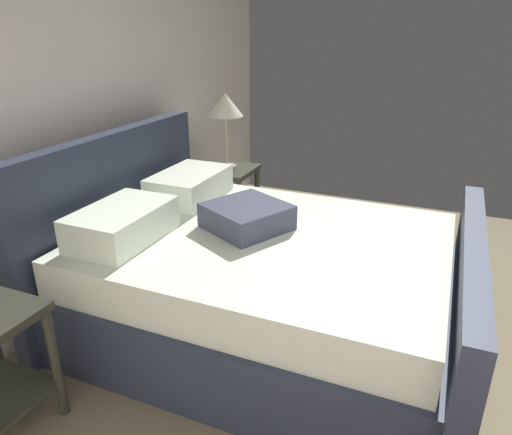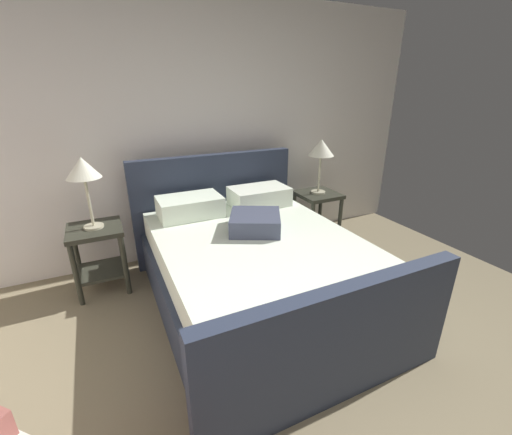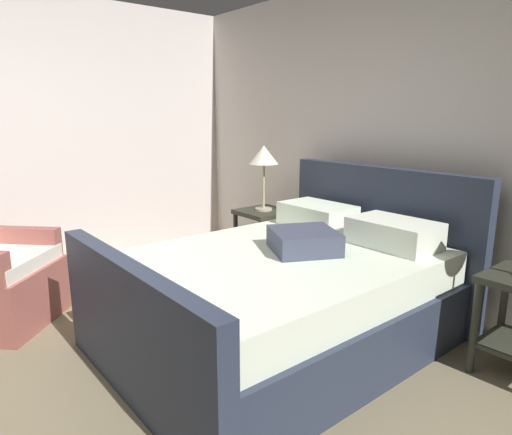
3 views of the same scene
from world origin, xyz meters
name	(u,v)px [view 1 (image 1 of 3)]	position (x,y,z in m)	size (l,w,h in m)	color
wall_back	(66,99)	(0.00, 2.67, 1.28)	(5.11, 0.12, 2.56)	silver
bed	(259,277)	(0.01, 1.43, 0.35)	(1.68, 2.15, 1.10)	#293144
nightstand_right	(227,190)	(1.17, 2.20, 0.40)	(0.44, 0.44, 0.60)	#2F3026
table_lamp_right	(225,108)	(1.17, 2.20, 1.09)	(0.28, 0.28, 0.60)	#B7B293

